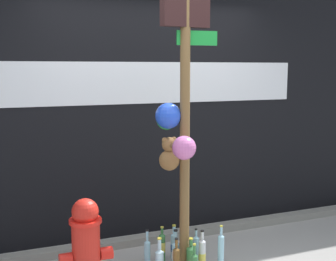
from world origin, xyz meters
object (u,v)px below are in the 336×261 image
object	(u,v)px
bottle_0	(191,259)
bottle_4	(221,249)
bottle_6	(162,246)
bottle_11	(184,246)
memorial_post	(178,109)
bottle_5	(202,254)
bottle_7	(196,249)
fire_hydrant	(86,248)
bottle_2	(174,245)
bottle_8	(176,253)
bottle_1	(147,252)

from	to	relation	value
bottle_0	bottle_4	xyz separation A→B (m)	(0.32, 0.04, 0.02)
bottle_0	bottle_6	xyz separation A→B (m)	(-0.12, 0.37, -0.00)
bottle_6	bottle_11	world-z (taller)	bottle_11
memorial_post	bottle_5	size ratio (longest dim) A/B	6.77
memorial_post	bottle_7	bearing A→B (deg)	20.76
fire_hydrant	bottle_2	bearing A→B (deg)	23.88
bottle_7	bottle_8	world-z (taller)	bottle_8
fire_hydrant	bottle_7	bearing A→B (deg)	11.15
bottle_1	bottle_2	bearing A→B (deg)	11.86
fire_hydrant	bottle_7	size ratio (longest dim) A/B	2.35
bottle_0	bottle_4	bearing A→B (deg)	7.56
bottle_6	bottle_8	size ratio (longest dim) A/B	0.91
bottle_0	bottle_2	distance (m)	0.38
memorial_post	bottle_2	xyz separation A→B (m)	(0.09, 0.28, -1.32)
bottle_2	bottle_8	bearing A→B (deg)	-109.53
memorial_post	bottle_11	distance (m)	1.34
bottle_6	bottle_11	size ratio (longest dim) A/B	0.97
bottle_7	bottle_1	bearing A→B (deg)	161.98
fire_hydrant	bottle_11	world-z (taller)	fire_hydrant
bottle_8	bottle_6	bearing A→B (deg)	103.21
fire_hydrant	bottle_8	world-z (taller)	fire_hydrant
bottle_1	bottle_5	size ratio (longest dim) A/B	0.93
memorial_post	bottle_7	distance (m)	1.33
bottle_1	bottle_11	world-z (taller)	bottle_1
bottle_1	bottle_11	distance (m)	0.36
fire_hydrant	bottle_0	world-z (taller)	fire_hydrant
bottle_2	bottle_11	size ratio (longest dim) A/B	0.97
bottle_1	bottle_4	bearing A→B (deg)	-23.92
fire_hydrant	bottle_8	size ratio (longest dim) A/B	2.20
bottle_7	bottle_11	bearing A→B (deg)	120.74
bottle_2	bottle_8	distance (m)	0.23
bottle_2	bottle_4	xyz separation A→B (m)	(0.32, -0.33, 0.03)
bottle_5	bottle_8	world-z (taller)	bottle_5
fire_hydrant	bottle_1	distance (m)	0.77
fire_hydrant	bottle_5	xyz separation A→B (m)	(1.06, 0.09, -0.26)
bottle_0	bottle_5	bearing A→B (deg)	21.62
bottle_2	bottle_11	xyz separation A→B (m)	(0.07, -0.08, 0.01)
bottle_1	bottle_11	bearing A→B (deg)	-3.68
bottle_2	bottle_11	world-z (taller)	bottle_11
bottle_4	bottle_0	bearing A→B (deg)	-172.44
bottle_11	bottle_6	bearing A→B (deg)	157.59
bottle_4	bottle_6	distance (m)	0.55
fire_hydrant	bottle_1	size ratio (longest dim) A/B	2.33
memorial_post	bottle_1	size ratio (longest dim) A/B	7.25
bottle_6	bottle_7	size ratio (longest dim) A/B	0.97
fire_hydrant	bottle_4	distance (m)	1.27
bottle_4	bottle_5	world-z (taller)	bottle_4
bottle_5	bottle_7	world-z (taller)	bottle_5
fire_hydrant	bottle_6	world-z (taller)	fire_hydrant
bottle_0	bottle_11	bearing A→B (deg)	77.39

